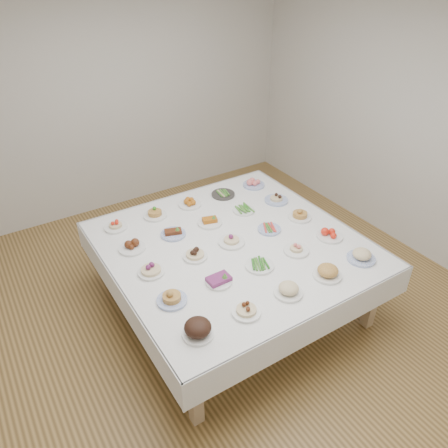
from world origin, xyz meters
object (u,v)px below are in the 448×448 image
dish_12 (232,238)px  display_table (233,249)px  dish_24 (254,182)px  dish_0 (198,328)px

dish_12 → display_table: bearing=-32.6°
dish_24 → dish_12: bearing=-135.8°
display_table → dish_0: (-0.82, -0.81, 0.14)m
display_table → dish_24: dish_24 is taller
dish_0 → dish_12: bearing=45.0°
dish_12 → dish_24: 1.16m
dish_24 → dish_0: bearing=-135.4°
display_table → dish_12: (-0.01, 0.01, 0.13)m
dish_12 → dish_24: size_ratio=1.01×
dish_12 → dish_24: bearing=44.2°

